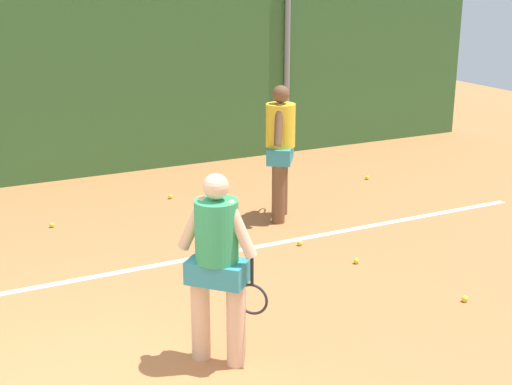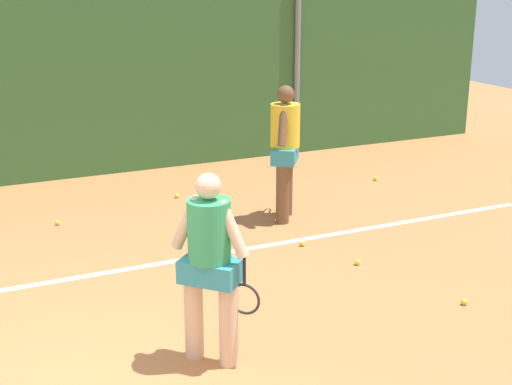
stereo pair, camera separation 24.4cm
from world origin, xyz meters
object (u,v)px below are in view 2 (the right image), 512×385
player_midcourt (285,146)px  tennis_ball_2 (302,244)px  tennis_ball_9 (177,196)px  tennis_ball_1 (375,179)px  tennis_ball_4 (357,262)px  player_foreground_near (210,259)px  tennis_ball_0 (58,223)px  tennis_ball_8 (464,302)px

player_midcourt → tennis_ball_2: player_midcourt is taller
tennis_ball_2 → tennis_ball_9: bearing=107.5°
tennis_ball_1 → tennis_ball_4: same height
player_foreground_near → tennis_ball_9: size_ratio=25.67×
player_foreground_near → tennis_ball_9: player_foreground_near is taller
player_foreground_near → tennis_ball_1: player_foreground_near is taller
tennis_ball_0 → tennis_ball_1: 5.04m
player_midcourt → tennis_ball_0: 3.20m
player_midcourt → tennis_ball_9: bearing=70.0°
tennis_ball_0 → tennis_ball_9: bearing=14.5°
tennis_ball_0 → player_midcourt: bearing=-19.3°
tennis_ball_8 → tennis_ball_2: bearing=109.2°
tennis_ball_2 → player_foreground_near: bearing=-134.0°
tennis_ball_4 → tennis_ball_9: (-1.09, 3.28, 0.00)m
tennis_ball_2 → tennis_ball_8: (0.74, -2.11, 0.00)m
tennis_ball_8 → player_foreground_near: bearing=178.8°
player_midcourt → tennis_ball_4: (0.04, -1.80, -0.99)m
tennis_ball_0 → tennis_ball_2: 3.30m
player_foreground_near → tennis_ball_8: bearing=45.2°
tennis_ball_1 → tennis_ball_4: (-2.12, -2.83, 0.00)m
player_midcourt → player_foreground_near: bearing=178.5°
tennis_ball_4 → tennis_ball_8: bearing=-71.9°
tennis_ball_9 → tennis_ball_8: bearing=-71.7°
tennis_ball_0 → tennis_ball_1: same height
tennis_ball_8 → tennis_ball_9: bearing=108.3°
player_midcourt → tennis_ball_2: (-0.26, -1.02, -0.99)m
tennis_ball_1 → tennis_ball_9: same height
tennis_ball_0 → tennis_ball_2: (2.61, -2.02, 0.00)m
tennis_ball_2 → tennis_ball_9: (-0.79, 2.50, 0.00)m
tennis_ball_4 → tennis_ball_8: (0.43, -1.33, 0.00)m
player_midcourt → tennis_ball_8: bearing=-136.8°
tennis_ball_0 → tennis_ball_8: size_ratio=1.00×
tennis_ball_4 → tennis_ball_8: 1.40m
player_midcourt → tennis_ball_4: size_ratio=27.65×
tennis_ball_1 → tennis_ball_2: same height
player_midcourt → tennis_ball_8: player_midcourt is taller
player_midcourt → tennis_ball_0: (-2.87, 1.01, -0.99)m
tennis_ball_0 → tennis_ball_2: size_ratio=1.00×
player_foreground_near → tennis_ball_0: player_foreground_near is taller
tennis_ball_0 → tennis_ball_8: bearing=-51.0°
player_midcourt → tennis_ball_1: 2.59m
player_midcourt → tennis_ball_8: (0.48, -3.13, -0.99)m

